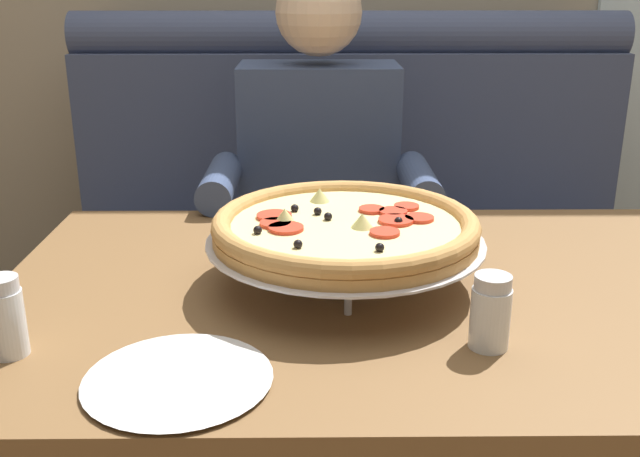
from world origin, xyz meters
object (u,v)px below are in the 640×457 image
(diner_main, at_px, (319,196))
(shaker_pepper_flakes, at_px, (490,317))
(dining_table, at_px, (379,334))
(plate_near_left, at_px, (178,375))
(shaker_parmesan, at_px, (6,322))
(pizza, at_px, (345,229))
(booth_bench, at_px, (351,270))

(diner_main, bearing_deg, shaker_pepper_flakes, -74.64)
(dining_table, height_order, plate_near_left, plate_near_left)
(dining_table, xyz_separation_m, shaker_pepper_flakes, (0.13, -0.21, 0.14))
(diner_main, bearing_deg, shaker_parmesan, -116.95)
(pizza, bearing_deg, booth_bench, 86.09)
(booth_bench, distance_m, pizza, 0.98)
(booth_bench, xyz_separation_m, shaker_pepper_flakes, (0.13, -1.10, 0.38))
(booth_bench, distance_m, plate_near_left, 1.27)
(pizza, xyz_separation_m, shaker_parmesan, (-0.47, -0.24, -0.05))
(shaker_parmesan, distance_m, shaker_pepper_flakes, 0.66)
(booth_bench, relative_size, plate_near_left, 6.86)
(booth_bench, distance_m, shaker_pepper_flakes, 1.17)
(shaker_parmesan, relative_size, shaker_pepper_flakes, 1.06)
(dining_table, relative_size, plate_near_left, 5.29)
(dining_table, xyz_separation_m, shaker_parmesan, (-0.53, -0.22, 0.14))
(booth_bench, distance_m, dining_table, 0.92)
(booth_bench, height_order, diner_main, diner_main)
(pizza, bearing_deg, shaker_pepper_flakes, -49.69)
(dining_table, height_order, shaker_parmesan, shaker_parmesan)
(diner_main, xyz_separation_m, shaker_pepper_flakes, (0.23, -0.83, 0.07))
(dining_table, distance_m, diner_main, 0.63)
(dining_table, bearing_deg, plate_near_left, -133.59)
(pizza, relative_size, shaker_pepper_flakes, 4.28)
(dining_table, height_order, shaker_pepper_flakes, shaker_pepper_flakes)
(booth_bench, xyz_separation_m, diner_main, (-0.10, -0.27, 0.31))
(dining_table, distance_m, shaker_pepper_flakes, 0.28)
(booth_bench, height_order, pizza, booth_bench)
(dining_table, bearing_deg, shaker_parmesan, -156.95)
(booth_bench, relative_size, diner_main, 1.31)
(diner_main, height_order, pizza, diner_main)
(diner_main, height_order, shaker_parmesan, diner_main)
(shaker_pepper_flakes, relative_size, plate_near_left, 0.44)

